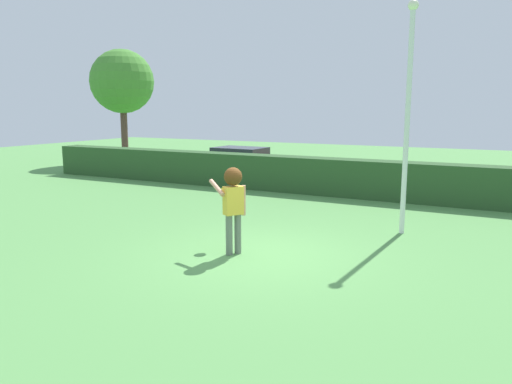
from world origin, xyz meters
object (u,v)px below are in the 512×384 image
Objects in this scene: frisbee at (226,190)px; parked_car_red at (240,160)px; lamppost at (408,107)px; person at (233,198)px; maple_tree at (122,82)px.

frisbee is 11.18m from parked_car_red.
frisbee is 0.04× the size of lamppost.
person is 0.77m from frisbee.
lamppost is 0.88× the size of maple_tree.
parked_car_red is 0.70× the size of maple_tree.
maple_tree is (-16.66, 8.72, 1.35)m from lamppost.
frisbee is (-0.51, 0.58, 0.05)m from person.
parked_car_red is (-5.74, 10.45, -0.49)m from person.
maple_tree is (-8.19, 1.64, 3.65)m from parked_car_red.
lamppost is (3.25, 2.79, 1.77)m from frisbee.
parked_car_red is at bearing 140.13° from lamppost.
person is 11.93m from parked_car_red.
lamppost reaches higher than parked_car_red.
maple_tree is (-13.92, 12.09, 3.16)m from person.
parked_car_red is at bearing 118.76° from person.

